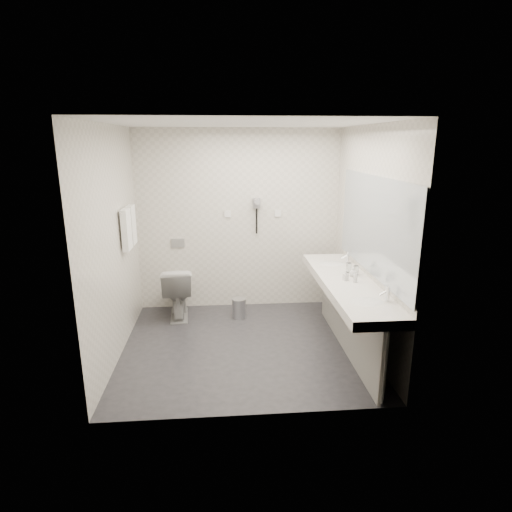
{
  "coord_description": "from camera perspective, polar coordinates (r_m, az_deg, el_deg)",
  "views": [
    {
      "loc": [
        -0.23,
        -4.49,
        2.32
      ],
      "look_at": [
        0.15,
        0.15,
        1.05
      ],
      "focal_mm": 29.54,
      "sensor_mm": 36.0,
      "label": 1
    }
  ],
  "objects": [
    {
      "name": "dryer_cord",
      "position": [
        5.86,
        0.08,
        4.74
      ],
      "size": [
        0.02,
        0.02,
        0.35
      ],
      "primitive_type": "cylinder",
      "color": "black",
      "rests_on": "dryer_cradle"
    },
    {
      "name": "floor",
      "position": [
        5.06,
        -1.59,
        -12.04
      ],
      "size": [
        2.8,
        2.8,
        0.0
      ],
      "primitive_type": "plane",
      "color": "#26262B",
      "rests_on": "ground"
    },
    {
      "name": "basin_near",
      "position": [
        4.16,
        14.77,
        -6.19
      ],
      "size": [
        0.4,
        0.31,
        0.05
      ],
      "primitive_type": "ellipsoid",
      "color": "white",
      "rests_on": "vanity_counter"
    },
    {
      "name": "basin_far",
      "position": [
        5.33,
        10.23,
        -1.16
      ],
      "size": [
        0.4,
        0.31,
        0.05
      ],
      "primitive_type": "ellipsoid",
      "color": "white",
      "rests_on": "vanity_counter"
    },
    {
      "name": "glass_right",
      "position": [
        5.0,
        12.44,
        -1.54
      ],
      "size": [
        0.07,
        0.07,
        0.11
      ],
      "primitive_type": "cylinder",
      "rotation": [
        0.0,
        0.0,
        -0.22
      ],
      "color": "silver",
      "rests_on": "vanity_counter"
    },
    {
      "name": "soap_bottle_c",
      "position": [
        4.66,
        13.31,
        -2.75
      ],
      "size": [
        0.05,
        0.05,
        0.12
      ],
      "primitive_type": "imported",
      "rotation": [
        0.0,
        0.0,
        0.07
      ],
      "color": "beige",
      "rests_on": "vanity_counter"
    },
    {
      "name": "bin_lid",
      "position": [
        5.7,
        -2.34,
        -5.87
      ],
      "size": [
        0.19,
        0.19,
        0.02
      ],
      "primitive_type": "cylinder",
      "color": "#B2B5BA",
      "rests_on": "pedal_bin"
    },
    {
      "name": "soap_bottle_b",
      "position": [
        4.85,
        13.0,
        -2.13
      ],
      "size": [
        0.09,
        0.09,
        0.1
      ],
      "primitive_type": "imported",
      "rotation": [
        0.0,
        0.0,
        -0.17
      ],
      "color": "beige",
      "rests_on": "vanity_counter"
    },
    {
      "name": "wall_back",
      "position": [
        5.89,
        -2.39,
        4.78
      ],
      "size": [
        2.8,
        0.0,
        2.8
      ],
      "primitive_type": "plane",
      "rotation": [
        1.57,
        0.0,
        0.0
      ],
      "color": "silver",
      "rests_on": "floor"
    },
    {
      "name": "towel_far",
      "position": [
        5.39,
        -16.53,
        4.04
      ],
      "size": [
        0.07,
        0.24,
        0.48
      ],
      "primitive_type": "cube",
      "color": "white",
      "rests_on": "towel_rail"
    },
    {
      "name": "wall_front",
      "position": [
        3.37,
        -0.51,
        -3.24
      ],
      "size": [
        2.8,
        0.0,
        2.8
      ],
      "primitive_type": "plane",
      "rotation": [
        -1.57,
        0.0,
        0.0
      ],
      "color": "silver",
      "rests_on": "floor"
    },
    {
      "name": "flush_plate",
      "position": [
        5.97,
        -10.53,
        1.72
      ],
      "size": [
        0.18,
        0.02,
        0.12
      ],
      "primitive_type": "cube",
      "color": "#B2B5BA",
      "rests_on": "wall_back"
    },
    {
      "name": "dryer_barrel",
      "position": [
        5.76,
        0.13,
        7.38
      ],
      "size": [
        0.08,
        0.14,
        0.08
      ],
      "primitive_type": "cylinder",
      "rotation": [
        1.57,
        0.0,
        0.0
      ],
      "color": "gray",
      "rests_on": "dryer_cradle"
    },
    {
      "name": "towel_rail",
      "position": [
        5.22,
        -17.12,
        6.1
      ],
      "size": [
        0.02,
        0.62,
        0.02
      ],
      "primitive_type": "cylinder",
      "rotation": [
        1.57,
        0.0,
        0.0
      ],
      "color": "silver",
      "rests_on": "wall_left"
    },
    {
      "name": "glass_left",
      "position": [
        4.92,
        13.39,
        -1.9
      ],
      "size": [
        0.06,
        0.06,
        0.11
      ],
      "primitive_type": "cylinder",
      "rotation": [
        0.0,
        0.0,
        0.0
      ],
      "color": "silver",
      "rests_on": "vanity_counter"
    },
    {
      "name": "faucet_near",
      "position": [
        4.2,
        17.38,
        -4.89
      ],
      "size": [
        0.04,
        0.04,
        0.15
      ],
      "primitive_type": "cylinder",
      "color": "silver",
      "rests_on": "vanity_counter"
    },
    {
      "name": "mirror",
      "position": [
        4.67,
        15.7,
        3.94
      ],
      "size": [
        0.02,
        2.2,
        1.05
      ],
      "primitive_type": "cube",
      "color": "#B2BCC6",
      "rests_on": "wall_right"
    },
    {
      "name": "wall_left",
      "position": [
        4.76,
        -18.78,
        1.44
      ],
      "size": [
        0.0,
        2.6,
        2.6
      ],
      "primitive_type": "plane",
      "rotation": [
        1.57,
        0.0,
        1.57
      ],
      "color": "silver",
      "rests_on": "floor"
    },
    {
      "name": "wall_right",
      "position": [
        4.9,
        14.9,
        2.12
      ],
      "size": [
        0.0,
        2.6,
        2.6
      ],
      "primitive_type": "plane",
      "rotation": [
        1.57,
        0.0,
        -1.57
      ],
      "color": "silver",
      "rests_on": "floor"
    },
    {
      "name": "towel_near",
      "position": [
        5.12,
        -17.14,
        3.43
      ],
      "size": [
        0.07,
        0.24,
        0.48
      ],
      "primitive_type": "cube",
      "color": "white",
      "rests_on": "towel_rail"
    },
    {
      "name": "switch_plate_a",
      "position": [
        5.86,
        -3.86,
        5.69
      ],
      "size": [
        0.09,
        0.02,
        0.09
      ],
      "primitive_type": "cube",
      "color": "white",
      "rests_on": "wall_back"
    },
    {
      "name": "toilet",
      "position": [
        5.82,
        -10.57,
        -4.73
      ],
      "size": [
        0.45,
        0.73,
        0.71
      ],
      "primitive_type": "imported",
      "rotation": [
        0.0,
        0.0,
        3.21
      ],
      "color": "white",
      "rests_on": "floor"
    },
    {
      "name": "vanity_post_near",
      "position": [
        4.04,
        16.93,
        -14.23
      ],
      "size": [
        0.06,
        0.06,
        0.75
      ],
      "primitive_type": "cylinder",
      "color": "silver",
      "rests_on": "floor"
    },
    {
      "name": "dryer_cradle",
      "position": [
        5.84,
        0.07,
        7.18
      ],
      "size": [
        0.1,
        0.04,
        0.14
      ],
      "primitive_type": "cube",
      "color": "gray",
      "rests_on": "wall_back"
    },
    {
      "name": "faucet_far",
      "position": [
        5.36,
        12.29,
        -0.18
      ],
      "size": [
        0.04,
        0.04,
        0.15
      ],
      "primitive_type": "cylinder",
      "color": "silver",
      "rests_on": "vanity_counter"
    },
    {
      "name": "vanity_counter",
      "position": [
        4.75,
        12.19,
        -3.76
      ],
      "size": [
        0.55,
        2.2,
        0.1
      ],
      "primitive_type": "cube",
      "color": "silver",
      "rests_on": "floor"
    },
    {
      "name": "vanity_post_far",
      "position": [
        5.85,
        9.57,
        -4.39
      ],
      "size": [
        0.06,
        0.06,
        0.75
      ],
      "primitive_type": "cylinder",
      "color": "silver",
      "rests_on": "floor"
    },
    {
      "name": "vanity_panel",
      "position": [
        4.91,
        12.19,
        -8.45
      ],
      "size": [
        0.03,
        2.15,
        0.75
      ],
      "primitive_type": "cube",
      "color": "gray",
      "rests_on": "floor"
    },
    {
      "name": "switch_plate_b",
      "position": [
        5.91,
        2.97,
        5.79
      ],
      "size": [
        0.09,
        0.02,
        0.09
      ],
      "primitive_type": "cube",
      "color": "white",
      "rests_on": "wall_back"
    },
    {
      "name": "soap_bottle_a",
      "position": [
        4.71,
        12.05,
        -2.58
      ],
      "size": [
        0.06,
        0.06,
        0.11
      ],
      "primitive_type": "imported",
      "rotation": [
        0.0,
        0.0,
        0.32
      ],
      "color": "beige",
      "rests_on": "vanity_counter"
    },
    {
      "name": "ceiling",
      "position": [
        4.5,
        -1.83,
        17.54
      ],
      "size": [
        2.8,
        2.8,
        0.0
      ],
      "primitive_type": "plane",
      "rotation": [
        3.14,
        0.0,
        0.0
      ],
      "color": "silver",
      "rests_on": "wall_back"
    },
    {
      "name": "pedal_bin",
      "position": [
        5.75,
        -2.33,
        -7.15
      ],
      "size": [
        0.25,
        0.25,
        0.26
      ],
      "primitive_type": "cylinder",
      "rotation": [
        0.0,
        0.0,
        0.43
      ],
      "color": "#B2B5BA",
      "rests_on": "floor"
    }
  ]
}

